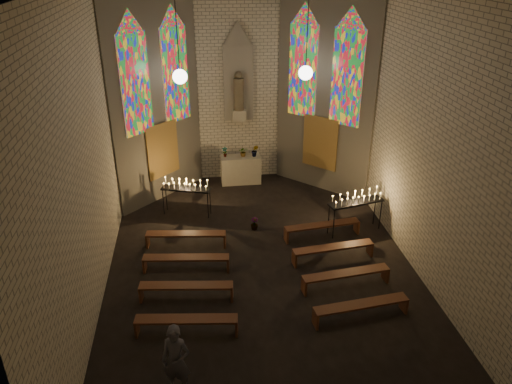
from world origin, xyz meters
TOP-DOWN VIEW (x-y plane):
  - floor at (0.00, 0.00)m, footprint 12.00×12.00m
  - room at (-0.00, 3.37)m, footprint 8.22×12.43m
  - altar at (0.00, 5.45)m, footprint 1.40×0.60m
  - flower_vase_left at (-0.55, 5.48)m, footprint 0.20×0.15m
  - flower_vase_center at (0.10, 5.46)m, footprint 0.31×0.27m
  - flower_vase_right at (0.50, 5.39)m, footprint 0.28×0.25m
  - aisle_flower_pot at (0.06, 2.07)m, footprint 0.25×0.25m
  - votive_stand_left at (-1.93, 3.30)m, footprint 1.58×0.79m
  - votive_stand_right at (3.00, 1.60)m, footprint 1.72×0.77m
  - pew_left_0 at (-1.97, 1.39)m, footprint 2.26×0.57m
  - pew_right_0 at (1.97, 1.39)m, footprint 2.26×0.57m
  - pew_left_1 at (-1.97, 0.19)m, footprint 2.26×0.57m
  - pew_right_1 at (1.97, 0.19)m, footprint 2.26×0.57m
  - pew_left_2 at (-1.97, -1.01)m, footprint 2.26×0.57m
  - pew_right_2 at (1.97, -1.01)m, footprint 2.26×0.57m
  - pew_left_3 at (-1.97, -2.21)m, footprint 2.26×0.57m
  - pew_right_3 at (1.97, -2.21)m, footprint 2.26×0.57m
  - visitor at (-2.14, -3.76)m, footprint 0.64×0.51m

SIDE VIEW (x-z plane):
  - floor at x=0.00m, z-range 0.00..0.00m
  - aisle_flower_pot at x=0.06m, z-range 0.00..0.39m
  - pew_left_0 at x=-1.97m, z-range 0.13..0.56m
  - pew_right_0 at x=1.97m, z-range 0.13..0.56m
  - pew_left_1 at x=-1.97m, z-range 0.13..0.56m
  - pew_right_1 at x=1.97m, z-range 0.13..0.56m
  - pew_left_2 at x=-1.97m, z-range 0.13..0.56m
  - pew_right_2 at x=1.97m, z-range 0.13..0.56m
  - pew_left_3 at x=-1.97m, z-range 0.13..0.56m
  - pew_right_3 at x=1.97m, z-range 0.13..0.56m
  - altar at x=0.00m, z-range 0.00..1.00m
  - visitor at x=-2.14m, z-range 0.00..1.53m
  - votive_stand_left at x=-1.93m, z-range 0.41..1.54m
  - votive_stand_right at x=3.00m, z-range 0.44..1.67m
  - flower_vase_center at x=0.10m, z-range 1.00..1.34m
  - flower_vase_left at x=-0.55m, z-range 1.00..1.37m
  - flower_vase_right at x=0.50m, z-range 1.00..1.43m
  - room at x=0.00m, z-range 0.21..7.22m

